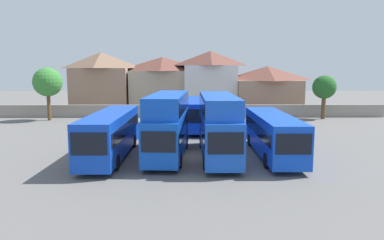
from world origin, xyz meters
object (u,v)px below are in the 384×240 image
at_px(bus_5, 157,112).
at_px(house_terrace_centre, 163,83).
at_px(bus_7, 225,112).
at_px(house_terrace_right, 210,81).
at_px(bus_6, 194,112).
at_px(tree_behind_wall, 324,88).
at_px(tree_left_of_lot, 48,82).
at_px(bus_2, 168,122).
at_px(house_terrace_far_right, 267,88).
at_px(bus_1, 111,132).
at_px(house_terrace_left, 102,81).
at_px(bus_3, 218,123).
at_px(bus_4, 273,132).

relative_size(bus_5, house_terrace_centre, 1.05).
xyz_separation_m(bus_7, house_terrace_right, (-0.57, 18.53, 3.09)).
xyz_separation_m(bus_6, bus_7, (3.53, 0.08, -0.02)).
relative_size(house_terrace_right, tree_behind_wall, 1.63).
xyz_separation_m(house_terrace_right, tree_left_of_lot, (-22.48, -11.25, 0.11)).
bearing_deg(bus_2, house_terrace_far_right, 159.01).
xyz_separation_m(bus_5, house_terrace_centre, (-0.73, 19.99, 2.55)).
height_order(bus_1, house_terrace_centre, house_terrace_centre).
relative_size(bus_2, house_terrace_right, 1.07).
bearing_deg(house_terrace_far_right, bus_5, -131.94).
distance_m(bus_6, house_terrace_left, 25.31).
relative_size(house_terrace_centre, tree_left_of_lot, 1.57).
bearing_deg(bus_5, tree_behind_wall, 108.36).
height_order(bus_5, house_terrace_left, house_terrace_left).
bearing_deg(bus_7, tree_behind_wall, 121.09).
bearing_deg(bus_6, bus_2, -12.29).
height_order(bus_7, house_terrace_centre, house_terrace_centre).
bearing_deg(tree_behind_wall, house_terrace_far_right, 118.90).
bearing_deg(bus_3, bus_2, -93.62).
height_order(house_terrace_left, tree_left_of_lot, house_terrace_left).
xyz_separation_m(bus_2, house_terrace_far_right, (14.67, 32.07, 0.99)).
height_order(bus_3, tree_left_of_lot, tree_left_of_lot).
distance_m(house_terrace_right, tree_behind_wall, 18.31).
distance_m(house_terrace_left, tree_left_of_lot, 13.33).
bearing_deg(bus_3, house_terrace_centre, -168.84).
bearing_deg(tree_left_of_lot, bus_2, -50.23).
height_order(bus_4, bus_7, bus_7).
distance_m(bus_5, bus_7, 7.83).
height_order(bus_7, house_terrace_right, house_terrace_right).
bearing_deg(bus_3, house_terrace_left, -153.37).
height_order(bus_1, bus_3, bus_3).
bearing_deg(bus_4, tree_left_of_lot, -128.22).
height_order(bus_3, bus_7, bus_3).
distance_m(bus_7, house_terrace_left, 27.53).
relative_size(house_terrace_left, house_terrace_far_right, 0.89).
height_order(bus_5, tree_behind_wall, tree_behind_wall).
relative_size(bus_5, house_terrace_right, 1.19).
relative_size(bus_2, house_terrace_left, 1.08).
relative_size(bus_6, house_terrace_right, 1.20).
bearing_deg(bus_5, bus_4, 35.94).
relative_size(bus_4, house_terrace_centre, 1.07).
distance_m(bus_2, bus_3, 3.92).
xyz_separation_m(bus_6, house_terrace_far_right, (12.43, 18.67, 1.83)).
bearing_deg(bus_7, bus_3, -6.23).
distance_m(house_terrace_centre, tree_behind_wall, 25.93).
relative_size(bus_7, tree_left_of_lot, 1.67).
xyz_separation_m(bus_2, house_terrace_centre, (-2.78, 33.45, 1.76)).
bearing_deg(tree_behind_wall, house_terrace_left, 160.80).
distance_m(house_terrace_right, tree_left_of_lot, 25.14).
bearing_deg(house_terrace_far_right, tree_behind_wall, -61.10).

